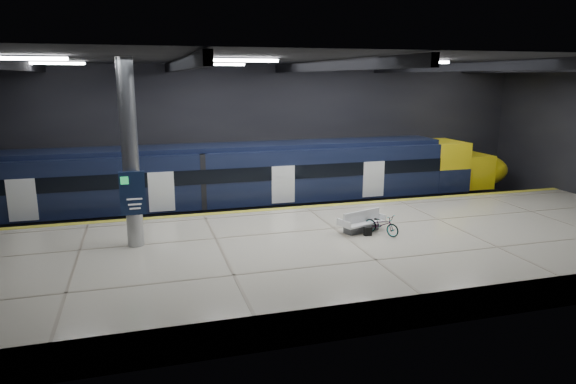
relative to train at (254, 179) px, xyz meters
name	(u,v)px	position (x,y,z in m)	size (l,w,h in m)	color
ground	(325,246)	(1.99, -5.50, -2.06)	(30.00, 30.00, 0.00)	black
room_shell	(327,116)	(1.99, -5.49, 3.66)	(30.10, 16.10, 8.05)	black
platform	(348,252)	(1.99, -8.00, -1.51)	(30.00, 11.00, 1.10)	beige
safety_strip	(306,207)	(1.99, -2.75, -0.95)	(30.00, 0.40, 0.01)	gold
rails	(290,213)	(1.99, 0.00, -1.98)	(30.00, 1.52, 0.16)	gray
train	(254,179)	(0.00, 0.00, 0.00)	(29.40, 2.84, 3.79)	black
bench	(361,224)	(2.90, -7.23, -0.65)	(2.14, 1.40, 0.88)	#595B60
bicycle	(382,224)	(3.51, -7.84, -0.54)	(0.55, 1.59, 0.84)	#99999E
pannier_bag	(368,231)	(2.91, -7.84, -0.78)	(0.30, 0.18, 0.35)	black
info_column	(130,157)	(-6.01, -6.52, 2.40)	(0.90, 0.78, 6.90)	#9EA0A5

